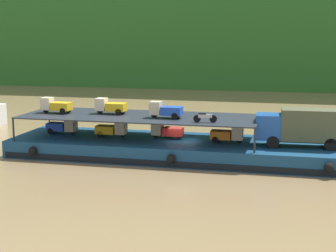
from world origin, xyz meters
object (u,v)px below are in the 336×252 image
mini_truck_lower_stern (63,126)px  mini_truck_upper_mid (110,106)px  covered_lorry (302,126)px  mini_truck_upper_stern (56,105)px  motorcycle_upper_port (205,117)px  mini_truck_lower_mid (167,130)px  cargo_barge (182,149)px  mini_truck_lower_fore (227,134)px  mini_truck_lower_aft (112,129)px  mini_truck_upper_fore (165,110)px

mini_truck_lower_stern → mini_truck_upper_mid: size_ratio=1.00×
covered_lorry → mini_truck_upper_stern: bearing=179.6°
motorcycle_upper_port → mini_truck_upper_mid: bearing=163.8°
covered_lorry → mini_truck_lower_mid: covered_lorry is taller
mini_truck_lower_stern → mini_truck_upper_mid: (4.64, 0.01, 2.00)m
covered_lorry → cargo_barge: bearing=178.1°
mini_truck_lower_fore → mini_truck_lower_mid: bearing=174.5°
cargo_barge → mini_truck_lower_mid: size_ratio=10.64×
mini_truck_lower_stern → mini_truck_lower_mid: (9.77, 0.11, 0.00)m
mini_truck_lower_stern → mini_truck_lower_aft: same height
mini_truck_lower_mid → mini_truck_upper_stern: 10.30m
cargo_barge → mini_truck_upper_fore: size_ratio=10.72×
mini_truck_lower_fore → mini_truck_upper_mid: mini_truck_upper_mid is taller
mini_truck_lower_fore → mini_truck_lower_stern: bearing=178.4°
mini_truck_lower_fore → mini_truck_upper_mid: (-10.52, 0.43, 2.00)m
cargo_barge → covered_lorry: bearing=-1.9°
cargo_barge → mini_truck_lower_stern: 11.36m
mini_truck_lower_aft → mini_truck_lower_fore: bearing=-0.5°
cargo_barge → mini_truck_upper_mid: size_ratio=10.75×
cargo_barge → mini_truck_upper_stern: size_ratio=10.71×
cargo_barge → mini_truck_upper_fore: bearing=-153.5°
mini_truck_upper_fore → mini_truck_lower_stern: bearing=173.4°
mini_truck_lower_stern → motorcycle_upper_port: motorcycle_upper_port is taller
mini_truck_lower_aft → mini_truck_upper_stern: bearing=-176.3°
mini_truck_lower_stern → mini_truck_upper_mid: 5.05m
covered_lorry → mini_truck_upper_fore: size_ratio=2.85×
mini_truck_lower_aft → mini_truck_lower_mid: same height
mini_truck_upper_mid → motorcycle_upper_port: size_ratio=1.46×
mini_truck_lower_aft → mini_truck_upper_mid: size_ratio=1.00×
mini_truck_lower_fore → mini_truck_upper_mid: size_ratio=0.99×
mini_truck_lower_aft → motorcycle_upper_port: 9.13m
cargo_barge → mini_truck_lower_aft: (-6.37, 0.18, 1.44)m
mini_truck_lower_mid → mini_truck_lower_stern: bearing=-179.4°
mini_truck_lower_mid → mini_truck_upper_fore: 2.37m
mini_truck_lower_mid → mini_truck_upper_mid: size_ratio=1.01×
mini_truck_lower_stern → mini_truck_lower_fore: 15.16m
mini_truck_upper_stern → mini_truck_upper_mid: same height
mini_truck_lower_stern → motorcycle_upper_port: bearing=-10.8°
mini_truck_lower_stern → mini_truck_upper_fore: size_ratio=1.00×
covered_lorry → mini_truck_upper_stern: size_ratio=2.85×
mini_truck_lower_stern → mini_truck_lower_mid: size_ratio=0.99×
mini_truck_upper_stern → mini_truck_upper_fore: same height
mini_truck_lower_stern → mini_truck_upper_fore: 10.21m
cargo_barge → mini_truck_upper_stern: bearing=-179.2°
covered_lorry → mini_truck_lower_aft: size_ratio=2.87×
mini_truck_lower_aft → mini_truck_upper_fore: (5.07, -0.83, 2.00)m
mini_truck_upper_stern → covered_lorry: bearing=-0.4°
mini_truck_lower_fore → mini_truck_upper_fore: mini_truck_upper_fore is taller
mini_truck_upper_mid → motorcycle_upper_port: mini_truck_upper_mid is taller
mini_truck_lower_aft → mini_truck_upper_mid: mini_truck_upper_mid is taller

